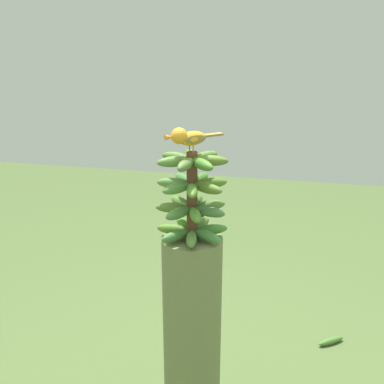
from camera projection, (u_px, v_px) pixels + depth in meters
banana_tree at (192, 349)px, 2.01m from camera, size 0.23×0.23×0.98m
banana_bunch at (192, 196)px, 1.80m from camera, size 0.27×0.27×0.33m
perched_bird at (187, 137)px, 1.72m from camera, size 0.19×0.17×0.09m
fallen_banana at (331, 341)px, 2.84m from camera, size 0.16×0.13×0.04m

